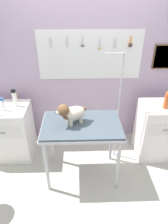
% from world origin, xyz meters
% --- Properties ---
extents(ground, '(4.40, 4.00, 0.04)m').
position_xyz_m(ground, '(0.00, 0.00, -0.02)').
color(ground, '#BAB9A9').
extents(rear_wall_panel, '(4.00, 0.11, 2.30)m').
position_xyz_m(rear_wall_panel, '(0.01, 1.28, 1.16)').
color(rear_wall_panel, '#BBA4BD').
rests_on(rear_wall_panel, ground).
extents(grooming_table, '(1.03, 0.68, 0.89)m').
position_xyz_m(grooming_table, '(-0.08, 0.32, 0.80)').
color(grooming_table, '#B7B7BC').
rests_on(grooming_table, ground).
extents(grooming_arm, '(0.30, 0.11, 1.69)m').
position_xyz_m(grooming_arm, '(0.45, 0.68, 0.79)').
color(grooming_arm, '#B7B7BC').
rests_on(grooming_arm, ground).
extents(dog, '(0.40, 0.30, 0.30)m').
position_xyz_m(dog, '(-0.21, 0.33, 1.05)').
color(dog, beige).
rests_on(dog, grooming_table).
extents(counter_left, '(0.80, 0.58, 0.87)m').
position_xyz_m(counter_left, '(-1.27, 0.79, 0.44)').
color(counter_left, white).
rests_on(counter_left, ground).
extents(cabinet_right, '(0.68, 0.54, 0.91)m').
position_xyz_m(cabinet_right, '(1.16, 0.73, 0.46)').
color(cabinet_right, white).
rests_on(cabinet_right, ground).
extents(pump_bottle_white, '(0.05, 0.05, 0.20)m').
position_xyz_m(pump_bottle_white, '(-1.18, 0.72, 0.96)').
color(pump_bottle_white, white).
rests_on(pump_bottle_white, counter_left).
extents(conditioner_bottle, '(0.05, 0.05, 0.18)m').
position_xyz_m(conditioner_bottle, '(-1.09, 1.01, 0.94)').
color(conditioner_bottle, gold).
rests_on(conditioner_bottle, counter_left).
extents(spray_bottle_tall, '(0.06, 0.06, 0.26)m').
position_xyz_m(spray_bottle_tall, '(-1.05, 0.85, 0.99)').
color(spray_bottle_tall, white).
rests_on(spray_bottle_tall, counter_left).
extents(soda_bottle, '(0.07, 0.07, 0.28)m').
position_xyz_m(soda_bottle, '(1.12, 0.65, 1.04)').
color(soda_bottle, '#BE5123').
rests_on(soda_bottle, cabinet_right).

